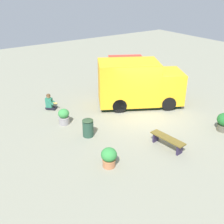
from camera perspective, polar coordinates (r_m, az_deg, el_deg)
ground_plane at (r=14.69m, az=6.77°, el=-0.45°), size 40.00×40.00×0.00m
food_truck at (r=15.34m, az=5.42°, el=5.66°), size 4.18×4.99×2.53m
person_customer at (r=15.41m, az=-12.86°, el=1.88°), size 0.73×0.70×0.91m
planter_flowering_near at (r=13.87m, az=22.38°, el=-1.88°), size 0.71×0.71×0.88m
planter_flowering_far at (r=10.48m, az=-0.64°, el=-9.34°), size 0.61×0.61×0.79m
planter_flowering_side at (r=13.66m, az=-10.00°, el=-0.91°), size 0.55×0.55×0.80m
plaza_bench at (r=11.83m, az=11.50°, el=-5.75°), size 1.64×0.56×0.49m
trash_bin at (r=12.44m, az=-5.02°, el=-3.26°), size 0.51×0.51×0.84m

